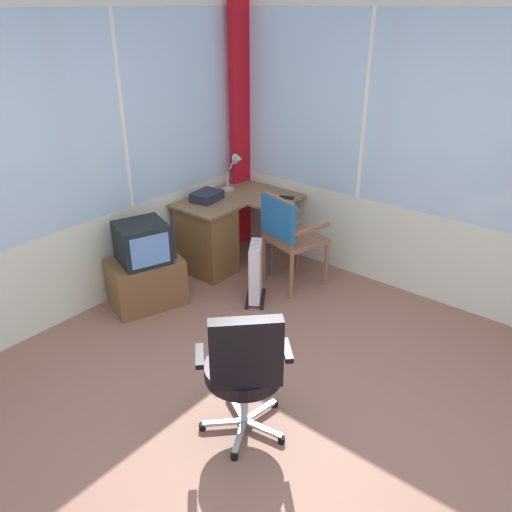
{
  "coord_description": "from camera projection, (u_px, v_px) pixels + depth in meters",
  "views": [
    {
      "loc": [
        -1.97,
        -1.48,
        2.53
      ],
      "look_at": [
        1.01,
        0.96,
        0.63
      ],
      "focal_mm": 35.93,
      "sensor_mm": 36.0,
      "label": 1
    }
  ],
  "objects": [
    {
      "name": "east_window_panel",
      "position": [
        442.0,
        159.0,
        4.37
      ],
      "size": [
        0.07,
        4.51,
        2.69
      ],
      "color": "silver",
      "rests_on": "ground"
    },
    {
      "name": "paper_tray",
      "position": [
        207.0,
        196.0,
        5.19
      ],
      "size": [
        0.33,
        0.27,
        0.09
      ],
      "primitive_type": "cube",
      "rotation": [
        0.0,
        0.0,
        0.14
      ],
      "color": "#242431",
      "rests_on": "desk"
    },
    {
      "name": "curtain_corner",
      "position": [
        241.0,
        131.0,
        5.52
      ],
      "size": [
        0.29,
        0.08,
        2.59
      ],
      "primitive_type": "cube",
      "rotation": [
        0.0,
        0.0,
        -0.05
      ],
      "color": "red",
      "rests_on": "ground"
    },
    {
      "name": "office_chair",
      "position": [
        245.0,
        366.0,
        3.1
      ],
      "size": [
        0.61,
        0.6,
        0.96
      ],
      "color": "#B7B7BF",
      "rests_on": "ground"
    },
    {
      "name": "tv_on_stand",
      "position": [
        145.0,
        269.0,
        4.65
      ],
      "size": [
        0.75,
        0.63,
        0.81
      ],
      "color": "brown",
      "rests_on": "ground"
    },
    {
      "name": "ground",
      "position": [
        272.0,
        440.0,
        3.34
      ],
      "size": [
        5.65,
        5.51,
        0.06
      ],
      "primitive_type": "cube",
      "color": "#8C5F4D"
    },
    {
      "name": "desk_lamp",
      "position": [
        236.0,
        166.0,
        5.41
      ],
      "size": [
        0.22,
        0.19,
        0.39
      ],
      "color": "#B2B7BC",
      "rests_on": "desk"
    },
    {
      "name": "north_window_panel",
      "position": [
        45.0,
        172.0,
        4.03
      ],
      "size": [
        4.65,
        0.07,
        2.69
      ],
      "color": "silver",
      "rests_on": "ground"
    },
    {
      "name": "wooden_armchair",
      "position": [
        286.0,
        229.0,
        4.84
      ],
      "size": [
        0.6,
        0.59,
        0.95
      ],
      "color": "#915C43",
      "rests_on": "ground"
    },
    {
      "name": "desk",
      "position": [
        210.0,
        235.0,
        5.25
      ],
      "size": [
        1.14,
        0.91,
        0.73
      ],
      "color": "brown",
      "rests_on": "ground"
    },
    {
      "name": "space_heater",
      "position": [
        256.0,
        271.0,
        4.76
      ],
      "size": [
        0.39,
        0.34,
        0.58
      ],
      "color": "silver",
      "rests_on": "ground"
    },
    {
      "name": "tv_remote",
      "position": [
        286.0,
        197.0,
        5.25
      ],
      "size": [
        0.1,
        0.16,
        0.02
      ],
      "primitive_type": "cube",
      "rotation": [
        0.0,
        0.0,
        0.37
      ],
      "color": "black",
      "rests_on": "desk"
    }
  ]
}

